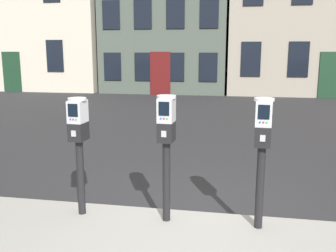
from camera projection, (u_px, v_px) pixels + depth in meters
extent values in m
plane|color=#28282B|center=(194.00, 229.00, 4.54)|extent=(160.00, 160.00, 0.00)
cylinder|color=black|center=(81.00, 177.00, 4.56)|extent=(0.09, 0.09, 0.93)
cube|color=black|center=(79.00, 131.00, 4.45)|extent=(0.18, 0.25, 0.21)
cube|color=#A5A8AD|center=(74.00, 134.00, 4.33)|extent=(0.06, 0.01, 0.07)
cube|color=#B7BABF|center=(78.00, 111.00, 4.41)|extent=(0.18, 0.24, 0.26)
cube|color=black|center=(73.00, 110.00, 4.29)|extent=(0.12, 0.01, 0.15)
cylinder|color=blue|center=(70.00, 119.00, 4.31)|extent=(0.02, 0.01, 0.02)
cylinder|color=red|center=(73.00, 119.00, 4.31)|extent=(0.02, 0.01, 0.02)
cylinder|color=green|center=(76.00, 119.00, 4.30)|extent=(0.02, 0.01, 0.02)
cylinder|color=#B7BABF|center=(77.00, 99.00, 4.38)|extent=(0.23, 0.23, 0.03)
cylinder|color=black|center=(166.00, 181.00, 4.37)|extent=(0.09, 0.09, 0.96)
cube|color=black|center=(166.00, 132.00, 4.26)|extent=(0.18, 0.25, 0.22)
cube|color=#A5A8AD|center=(164.00, 134.00, 4.14)|extent=(0.06, 0.01, 0.07)
cube|color=#B7BABF|center=(166.00, 110.00, 4.21)|extent=(0.18, 0.24, 0.27)
cube|color=black|center=(164.00, 109.00, 4.09)|extent=(0.12, 0.01, 0.15)
cylinder|color=blue|center=(161.00, 118.00, 4.12)|extent=(0.02, 0.01, 0.02)
cylinder|color=red|center=(164.00, 119.00, 4.11)|extent=(0.02, 0.01, 0.02)
cylinder|color=green|center=(167.00, 119.00, 4.10)|extent=(0.02, 0.01, 0.02)
cylinder|color=#B7BABF|center=(166.00, 97.00, 4.18)|extent=(0.23, 0.23, 0.03)
cylinder|color=black|center=(260.00, 187.00, 4.19)|extent=(0.09, 0.09, 0.95)
cube|color=black|center=(262.00, 136.00, 4.07)|extent=(0.18, 0.25, 0.22)
cube|color=#A5A8AD|center=(263.00, 138.00, 3.95)|extent=(0.06, 0.01, 0.07)
cube|color=#B7BABF|center=(264.00, 113.00, 4.03)|extent=(0.18, 0.24, 0.27)
cube|color=black|center=(264.00, 112.00, 3.91)|extent=(0.12, 0.01, 0.15)
cylinder|color=blue|center=(260.00, 122.00, 3.93)|extent=(0.02, 0.01, 0.02)
cylinder|color=red|center=(263.00, 122.00, 3.93)|extent=(0.02, 0.01, 0.02)
cylinder|color=green|center=(267.00, 122.00, 3.92)|extent=(0.02, 0.01, 0.02)
cylinder|color=#B7BABF|center=(264.00, 99.00, 4.00)|extent=(0.23, 0.23, 0.03)
cube|color=black|center=(55.00, 56.00, 19.28)|extent=(0.90, 0.06, 1.60)
cube|color=#193823|center=(12.00, 72.00, 19.89)|extent=(1.00, 0.07, 2.10)
cube|color=black|center=(113.00, 66.00, 18.84)|extent=(0.88, 0.06, 1.37)
cube|color=black|center=(143.00, 67.00, 18.56)|extent=(0.88, 0.06, 1.37)
cube|color=black|center=(175.00, 67.00, 18.28)|extent=(0.88, 0.06, 1.37)
cube|color=black|center=(208.00, 67.00, 18.00)|extent=(0.88, 0.06, 1.37)
cube|color=black|center=(111.00, 15.00, 18.36)|extent=(0.88, 0.06, 1.37)
cube|color=black|center=(143.00, 14.00, 18.08)|extent=(0.88, 0.06, 1.37)
cube|color=black|center=(176.00, 14.00, 17.80)|extent=(0.88, 0.06, 1.37)
cube|color=black|center=(209.00, 13.00, 17.52)|extent=(0.88, 0.06, 1.37)
cube|color=#591414|center=(160.00, 73.00, 18.48)|extent=(1.00, 0.07, 2.10)
cube|color=black|center=(251.00, 59.00, 17.58)|extent=(0.90, 0.06, 1.60)
cube|color=black|center=(299.00, 59.00, 17.21)|extent=(0.90, 0.06, 1.60)
cube|color=#193823|center=(331.00, 75.00, 17.09)|extent=(1.00, 0.07, 2.10)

